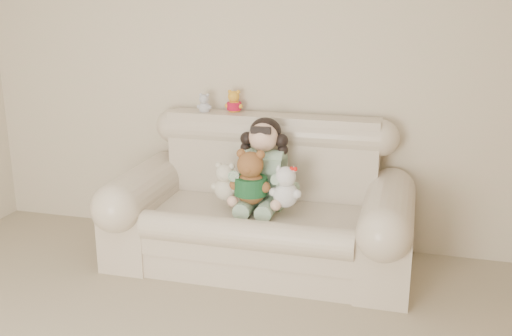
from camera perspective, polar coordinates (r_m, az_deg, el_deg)
The scene contains 8 objects.
wall_back at distance 4.51m, azimuth 0.18°, elevation 8.96°, with size 4.50×4.50×0.00m, color beige.
sofa at distance 4.17m, azimuth 0.36°, elevation -2.73°, with size 2.10×0.95×1.03m, color beige, non-canonical shape.
seated_child at distance 4.18m, azimuth 0.74°, elevation 0.54°, with size 0.39×0.47×0.64m, color #347743, non-canonical shape.
brown_teddy at distance 4.01m, azimuth -0.51°, elevation -0.39°, with size 0.29×0.22×0.45m, color brown, non-canonical shape.
white_cat at distance 3.97m, azimuth 2.86°, elevation -1.37°, with size 0.22×0.17×0.34m, color white, non-canonical shape.
cream_teddy at distance 4.10m, azimuth -2.93°, elevation -0.96°, with size 0.20×0.16×0.32m, color silver, non-canonical shape.
yellow_mini_bear at distance 4.47m, azimuth -2.10°, elevation 6.51°, with size 0.14×0.11×0.21m, color #FDB135, non-canonical shape.
grey_mini_plush at distance 4.50m, azimuth -4.93°, elevation 6.31°, with size 0.12×0.09×0.18m, color silver, non-canonical shape.
Camera 1 is at (1.16, -1.82, 1.87)m, focal length 41.95 mm.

